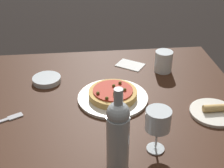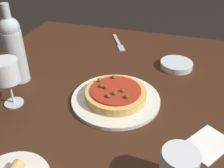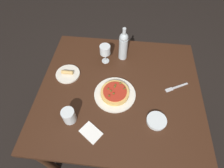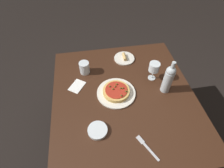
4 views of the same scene
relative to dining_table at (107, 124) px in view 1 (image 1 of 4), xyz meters
name	(u,v)px [view 1 (image 1 of 4)]	position (x,y,z in m)	size (l,w,h in m)	color
dining_table	(107,124)	(0.00, 0.00, 0.00)	(1.16, 1.05, 0.73)	#381E11
dinner_plate	(113,98)	(0.03, 0.06, 0.09)	(0.29, 0.29, 0.01)	silver
pizza	(113,93)	(0.03, 0.05, 0.12)	(0.20, 0.20, 0.04)	tan
wine_glass	(158,121)	(0.14, -0.26, 0.20)	(0.08, 0.08, 0.16)	silver
wine_bottle	(118,134)	(0.01, -0.32, 0.21)	(0.07, 0.07, 0.28)	#B2BCC1
water_cup	(164,61)	(0.30, 0.27, 0.14)	(0.08, 0.08, 0.10)	silver
side_bowl	(47,80)	(-0.25, 0.23, 0.10)	(0.13, 0.13, 0.02)	silver
fork	(2,121)	(-0.40, -0.05, 0.09)	(0.17, 0.10, 0.00)	#B7B7BC
side_plate	(214,112)	(0.41, -0.09, 0.10)	(0.18, 0.18, 0.04)	silver
paper_napkin	(130,65)	(0.15, 0.34, 0.09)	(0.16, 0.15, 0.00)	white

